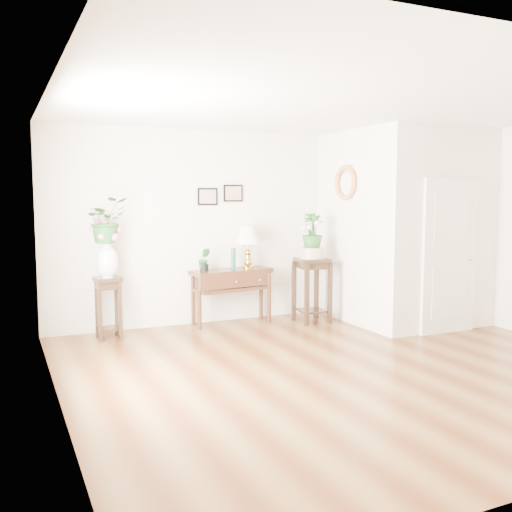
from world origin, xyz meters
TOP-DOWN VIEW (x-y plane):
  - floor at (0.00, 0.00)m, footprint 6.00×5.50m
  - ceiling at (0.00, 0.00)m, footprint 6.00×5.50m
  - wall_back at (0.00, 2.75)m, footprint 6.00×0.02m
  - wall_left at (-3.00, 0.00)m, footprint 0.02×5.50m
  - partition at (2.10, 1.77)m, footprint 1.80×1.95m
  - door at (2.10, 0.78)m, footprint 0.90×0.05m
  - art_print_left at (-0.65, 2.73)m, footprint 0.30×0.02m
  - art_print_right at (-0.25, 2.73)m, footprint 0.30×0.02m
  - wall_ornament at (1.16, 1.90)m, footprint 0.07×0.51m
  - console_table at (-0.38, 2.49)m, footprint 1.24×0.55m
  - table_lamp at (-0.12, 2.49)m, footprint 0.36×0.36m
  - green_vase at (-0.35, 2.49)m, footprint 0.08×0.08m
  - potted_plant at (-0.79, 2.49)m, footprint 0.20×0.17m
  - plant_stand_a at (-2.17, 2.35)m, footprint 0.35×0.35m
  - porcelain_vase at (-2.17, 2.35)m, footprint 0.37×0.37m
  - lily_arrangement at (-2.17, 2.35)m, footprint 0.63×0.58m
  - plant_stand_b at (0.75, 2.12)m, footprint 0.52×0.52m
  - ceramic_bowl at (0.75, 2.12)m, footprint 0.43×0.43m
  - narcissus at (0.75, 2.12)m, footprint 0.35×0.35m

SIDE VIEW (x-z plane):
  - floor at x=0.00m, z-range -0.01..0.01m
  - console_table at x=-0.38m, z-range 0.00..0.80m
  - plant_stand_a at x=-2.17m, z-range 0.00..0.81m
  - plant_stand_b at x=0.75m, z-range 0.00..0.95m
  - potted_plant at x=-0.79m, z-range 0.80..1.11m
  - green_vase at x=-0.35m, z-range 0.81..1.13m
  - ceramic_bowl at x=0.75m, z-range 0.95..1.11m
  - porcelain_vase at x=-2.17m, z-range 0.79..1.29m
  - door at x=2.10m, z-range 0.00..2.10m
  - table_lamp at x=-0.12m, z-range 0.84..1.46m
  - narcissus at x=0.75m, z-range 1.07..1.61m
  - wall_back at x=0.00m, z-range 0.00..2.80m
  - wall_left at x=-3.00m, z-range 0.00..2.80m
  - partition at x=2.10m, z-range 0.00..2.80m
  - lily_arrangement at x=-2.17m, z-range 1.21..1.80m
  - art_print_left at x=-0.65m, z-range 1.73..1.98m
  - art_print_right at x=-0.25m, z-range 1.77..2.02m
  - wall_ornament at x=1.16m, z-range 1.79..2.30m
  - ceiling at x=0.00m, z-range 2.79..2.81m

